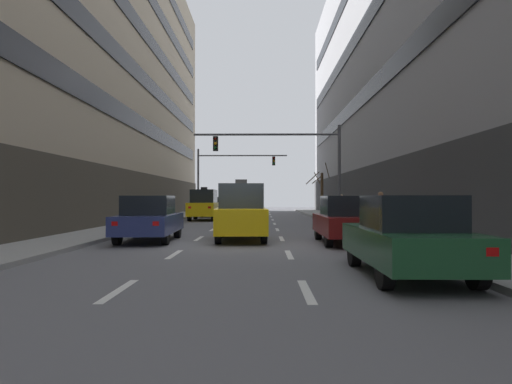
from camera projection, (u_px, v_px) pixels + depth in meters
name	position (u px, v px, depth m)	size (l,w,h in m)	color
ground_plane	(237.00, 244.00, 15.84)	(120.00, 120.00, 0.00)	slate
sidewalk_left	(62.00, 242.00, 15.92)	(2.54, 80.00, 0.14)	gray
sidewalk_right	(414.00, 242.00, 15.76)	(2.54, 80.00, 0.14)	gray
lane_stripe_l1_s2	(118.00, 291.00, 7.86)	(0.16, 2.00, 0.01)	silver
lane_stripe_l1_s3	(174.00, 254.00, 12.86)	(0.16, 2.00, 0.01)	silver
lane_stripe_l1_s4	(199.00, 238.00, 17.86)	(0.16, 2.00, 0.01)	silver
lane_stripe_l1_s5	(213.00, 229.00, 22.86)	(0.16, 2.00, 0.01)	silver
lane_stripe_l1_s6	(222.00, 224.00, 27.86)	(0.16, 2.00, 0.01)	silver
lane_stripe_l1_s7	(228.00, 220.00, 32.86)	(0.16, 2.00, 0.01)	silver
lane_stripe_l1_s8	(232.00, 217.00, 37.86)	(0.16, 2.00, 0.01)	silver
lane_stripe_l1_s9	(236.00, 215.00, 42.86)	(0.16, 2.00, 0.01)	silver
lane_stripe_l1_s10	(238.00, 213.00, 47.85)	(0.16, 2.00, 0.01)	silver
lane_stripe_l2_s2	(306.00, 291.00, 7.82)	(0.16, 2.00, 0.01)	silver
lane_stripe_l2_s3	(289.00, 255.00, 12.82)	(0.16, 2.00, 0.01)	silver
lane_stripe_l2_s4	(282.00, 239.00, 17.82)	(0.16, 2.00, 0.01)	silver
lane_stripe_l2_s5	(277.00, 230.00, 22.82)	(0.16, 2.00, 0.01)	silver
lane_stripe_l2_s6	(275.00, 224.00, 27.81)	(0.16, 2.00, 0.01)	silver
lane_stripe_l2_s7	(273.00, 220.00, 32.81)	(0.16, 2.00, 0.01)	silver
lane_stripe_l2_s8	(271.00, 217.00, 37.81)	(0.16, 2.00, 0.01)	silver
lane_stripe_l2_s9	(270.00, 215.00, 42.81)	(0.16, 2.00, 0.01)	silver
lane_stripe_l2_s10	(269.00, 213.00, 47.81)	(0.16, 2.00, 0.01)	silver
car_driving_0	(150.00, 219.00, 16.72)	(2.03, 4.54, 1.68)	black
car_driving_1	(214.00, 207.00, 38.29)	(2.01, 4.48, 1.66)	black
taxi_driving_2	(204.00, 205.00, 32.29)	(1.90, 4.48, 2.35)	black
taxi_driving_3	(221.00, 206.00, 43.65)	(1.84, 4.28, 1.77)	black
taxi_driving_4	(241.00, 212.00, 17.12)	(2.01, 4.43, 2.29)	black
car_driving_5	(246.00, 211.00, 27.50)	(2.01, 4.40, 1.62)	black
car_driving_6	(250.00, 208.00, 36.92)	(1.79, 4.19, 1.56)	black
car_parked_0	(408.00, 237.00, 9.24)	(1.86, 4.41, 1.65)	black
car_parked_1	(346.00, 220.00, 15.96)	(1.87, 4.45, 1.67)	black
traffic_signal_0	(292.00, 156.00, 25.98)	(8.40, 0.35, 5.61)	#4C4C51
traffic_signal_1	(226.00, 169.00, 43.59)	(8.60, 0.35, 6.12)	#4C4C51
street_tree_0	(321.00, 191.00, 38.16)	(2.05, 2.05, 4.35)	#4C3823
pedestrian_0	(341.00, 205.00, 29.26)	(0.37, 0.43, 1.68)	black
pedestrian_1	(381.00, 208.00, 19.50)	(0.33, 0.49, 1.72)	#383D59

